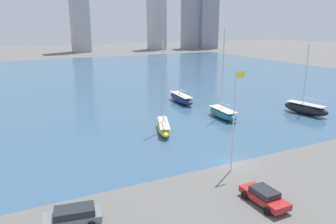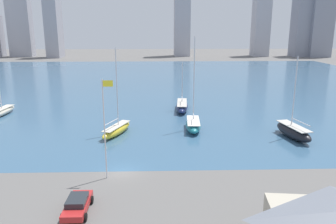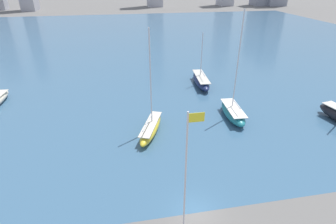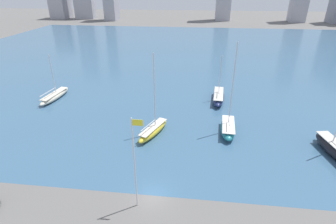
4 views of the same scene
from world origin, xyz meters
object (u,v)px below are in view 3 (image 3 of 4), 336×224
sailboat_teal (233,112)px  sailboat_yellow (151,127)px  sailboat_navy (201,80)px  flag_pole (186,175)px

sailboat_teal → sailboat_yellow: 13.23m
sailboat_yellow → sailboat_navy: bearing=74.9°
sailboat_navy → sailboat_teal: sailboat_teal is taller
flag_pole → sailboat_teal: bearing=56.7°
sailboat_navy → sailboat_teal: bearing=-81.6°
flag_pole → sailboat_yellow: (-0.85, 16.38, -5.49)m
sailboat_yellow → sailboat_teal: bearing=31.1°
sailboat_navy → flag_pole: bearing=-104.4°
sailboat_navy → sailboat_teal: (0.93, -14.04, 0.02)m
flag_pole → sailboat_teal: 22.86m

